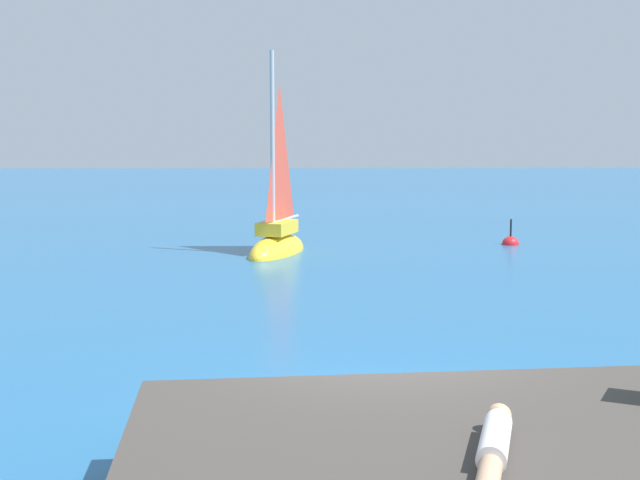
% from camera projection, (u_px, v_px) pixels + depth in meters
% --- Properties ---
extents(ground_plane, '(160.00, 160.00, 0.00)m').
position_uv_depth(ground_plane, '(376.00, 418.00, 10.30)').
color(ground_plane, '#236093').
extents(boulder_seaward, '(1.94, 1.70, 1.19)m').
position_uv_depth(boulder_seaward, '(236.00, 450.00, 9.26)').
color(boulder_seaward, '#383C32').
rests_on(boulder_seaward, ground).
extents(boulder_inland, '(0.72, 0.87, 0.57)m').
position_uv_depth(boulder_inland, '(396.00, 447.00, 9.35)').
color(boulder_inland, '#3D3E37').
rests_on(boulder_inland, ground).
extents(sailboat_near, '(2.28, 3.70, 6.67)m').
position_uv_depth(sailboat_near, '(277.00, 242.00, 24.66)').
color(sailboat_near, yellow).
rests_on(sailboat_near, ground).
extents(person_sunbather, '(0.68, 1.71, 0.25)m').
position_uv_depth(person_sunbather, '(494.00, 447.00, 6.47)').
color(person_sunbather, white).
rests_on(person_sunbather, shore_ledge).
extents(marker_buoy, '(0.56, 0.56, 1.13)m').
position_uv_depth(marker_buoy, '(510.00, 244.00, 26.69)').
color(marker_buoy, red).
rests_on(marker_buoy, ground).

